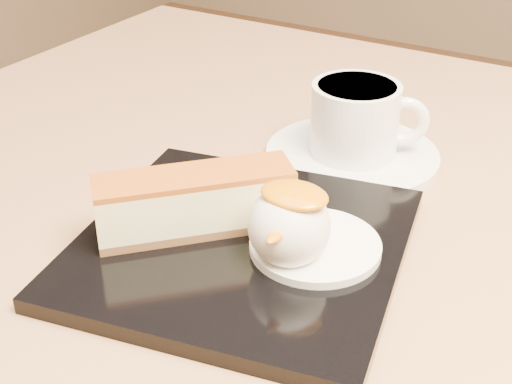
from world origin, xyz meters
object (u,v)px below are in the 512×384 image
Objects in this scene: dessert_plate at (241,246)px; coffee_cup at (357,118)px; table at (258,341)px; cheesecake at (195,202)px; saucer at (352,156)px; ice_cream_scoop at (289,226)px.

coffee_cup is at bearing 86.04° from dessert_plate.
cheesecake reaches higher than table.
table is 6.40× the size of cheesecake.
cheesecake is 0.83× the size of saucer.
table is at bearing 112.46° from dessert_plate.
dessert_plate is at bearing -93.39° from saucer.
saucer is at bearing 86.61° from dessert_plate.
ice_cream_scoop is at bearing -48.34° from table.
dessert_plate is at bearing -118.39° from coffee_cup.
ice_cream_scoop is at bearing -7.13° from dessert_plate.
coffee_cup reaches higher than cheesecake.
table is 5.33× the size of saucer.
table is at bearing -138.91° from coffee_cup.
ice_cream_scoop is 0.18m from coffee_cup.
dessert_plate is 0.17m from saucer.
coffee_cup is at bearing 29.14° from cheesecake.
saucer is 1.55× the size of coffee_cup.
dessert_plate reaches higher than table.
table is 8.26× the size of coffee_cup.
cheesecake is 1.29× the size of coffee_cup.
saucer is at bearing 66.24° from table.
saucer is (0.01, 0.17, -0.00)m from dessert_plate.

